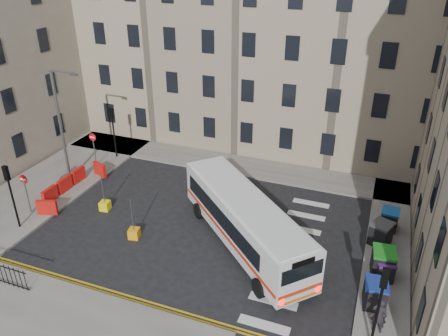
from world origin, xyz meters
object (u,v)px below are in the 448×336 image
Objects in this scene: streetlamp at (61,126)px; bus at (244,219)px; bollard_yellow at (105,206)px; wheelie_bin_b at (384,269)px; wheelie_bin_d at (381,233)px; wheelie_bin_e at (389,219)px; pedestrian at (379,315)px; wheelie_bin_a at (375,294)px; wheelie_bin_c at (383,262)px; bollard_chevron at (134,233)px.

streetlamp reaches higher than bus.
bus is 9.72m from bollard_yellow.
streetlamp reaches higher than bollard_yellow.
wheelie_bin_d is at bearing 76.43° from wheelie_bin_b.
pedestrian is (-0.14, -8.41, 0.26)m from wheelie_bin_e.
pedestrian is at bearing -14.02° from bollard_yellow.
wheelie_bin_a is 1.05× the size of wheelie_bin_e.
wheelie_bin_c is at bearing -0.96° from bollard_yellow.
wheelie_bin_e is at bearing 69.46° from wheelie_bin_b.
wheelie_bin_e is at bearing 13.46° from bollard_yellow.
wheelie_bin_a is at bearing -66.62° from wheelie_bin_d.
wheelie_bin_c reaches higher than wheelie_bin_b.
wheelie_bin_b is 0.83× the size of wheelie_bin_d.
wheelie_bin_c reaches higher than wheelie_bin_a.
wheelie_bin_b is (0.29, 2.07, -0.10)m from wheelie_bin_a.
streetlamp reaches higher than wheelie_bin_b.
wheelie_bin_b is 3.66m from pedestrian.
streetlamp is 14.72m from bus.
wheelie_bin_d is at bearing -83.55° from pedestrian.
wheelie_bin_e is (7.66, 4.46, -0.96)m from bus.
wheelie_bin_b is at bearing -86.68° from pedestrian.
bollard_yellow is at bearing -148.76° from wheelie_bin_d.
wheelie_bin_d reaches higher than wheelie_bin_b.
wheelie_bin_d is at bearing 83.91° from wheelie_bin_a.
bollard_yellow is (-16.90, 2.71, -0.52)m from wheelie_bin_a.
wheelie_bin_e is at bearing 81.96° from wheelie_bin_c.
streetlamp reaches higher than wheelie_bin_d.
wheelie_bin_b is 17.21m from bollard_yellow.
wheelie_bin_e is at bearing 23.70° from bollard_chevron.
bollard_chevron is at bearing -179.01° from wheelie_bin_c.
wheelie_bin_c is 4.42m from wheelie_bin_e.
wheelie_bin_d is (21.50, 0.06, -3.51)m from streetlamp.
wheelie_bin_b is 2.12× the size of bollard_yellow.
bollard_chevron is at bearing -28.42° from streetlamp.
wheelie_bin_c reaches higher than wheelie_bin_e.
wheelie_bin_d is 14.20m from bollard_chevron.
bus is (14.24, -2.68, -2.59)m from streetlamp.
wheelie_bin_d reaches higher than bollard_chevron.
wheelie_bin_b is at bearing -60.92° from wheelie_bin_d.
wheelie_bin_e is 8.42m from pedestrian.
bollard_chevron is (-13.90, -6.10, -0.49)m from wheelie_bin_e.
wheelie_bin_a is 2.22× the size of bollard_chevron.
pedestrian is 17.68m from bollard_yellow.
bus is 5.42× the size of pedestrian.
wheelie_bin_e is 2.11× the size of bollard_chevron.
wheelie_bin_d reaches higher than bollard_yellow.
bollard_chevron is (-13.77, 2.31, -0.75)m from pedestrian.
pedestrian is 3.01× the size of bollard_yellow.
bollard_yellow is at bearing 158.32° from wheelie_bin_b.
bus is at bearing -136.24° from wheelie_bin_d.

